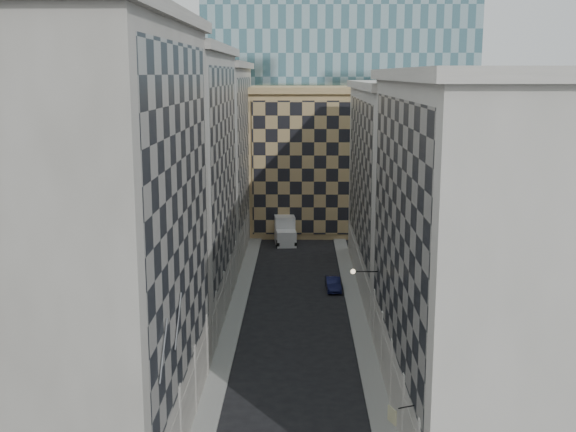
# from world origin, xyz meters

# --- Properties ---
(sidewalk_west) EXTENTS (1.50, 100.00, 0.15)m
(sidewalk_west) POSITION_xyz_m (-5.25, 30.00, 0.07)
(sidewalk_west) COLOR gray
(sidewalk_west) RESTS_ON ground
(sidewalk_east) EXTENTS (1.50, 100.00, 0.15)m
(sidewalk_east) POSITION_xyz_m (5.25, 30.00, 0.07)
(sidewalk_east) COLOR gray
(sidewalk_east) RESTS_ON ground
(bldg_left_a) EXTENTS (10.80, 22.80, 23.70)m
(bldg_left_a) POSITION_xyz_m (-10.88, 11.00, 11.82)
(bldg_left_a) COLOR gray
(bldg_left_a) RESTS_ON ground
(bldg_left_b) EXTENTS (10.80, 22.80, 22.70)m
(bldg_left_b) POSITION_xyz_m (-10.88, 33.00, 11.32)
(bldg_left_b) COLOR gray
(bldg_left_b) RESTS_ON ground
(bldg_left_c) EXTENTS (10.80, 22.80, 21.70)m
(bldg_left_c) POSITION_xyz_m (-10.88, 55.00, 10.83)
(bldg_left_c) COLOR gray
(bldg_left_c) RESTS_ON ground
(bldg_right_a) EXTENTS (10.80, 26.80, 20.70)m
(bldg_right_a) POSITION_xyz_m (10.88, 15.00, 10.32)
(bldg_right_a) COLOR #B4B0A5
(bldg_right_a) RESTS_ON ground
(bldg_right_b) EXTENTS (10.80, 28.80, 19.70)m
(bldg_right_b) POSITION_xyz_m (10.89, 42.00, 9.85)
(bldg_right_b) COLOR #B4B0A5
(bldg_right_b) RESTS_ON ground
(tan_block) EXTENTS (16.80, 14.80, 18.80)m
(tan_block) POSITION_xyz_m (2.00, 67.90, 9.44)
(tan_block) COLOR #A38C56
(tan_block) RESTS_ON ground
(church_tower) EXTENTS (7.20, 7.20, 51.50)m
(church_tower) POSITION_xyz_m (0.00, 82.00, 26.95)
(church_tower) COLOR #312A26
(church_tower) RESTS_ON ground
(flagpoles_left) EXTENTS (0.10, 6.33, 2.33)m
(flagpoles_left) POSITION_xyz_m (-5.90, 6.00, 8.00)
(flagpoles_left) COLOR gray
(flagpoles_left) RESTS_ON ground
(bracket_lamp) EXTENTS (1.98, 0.36, 0.36)m
(bracket_lamp) POSITION_xyz_m (4.38, 24.00, 6.20)
(bracket_lamp) COLOR black
(bracket_lamp) RESTS_ON ground
(box_truck) EXTENTS (3.01, 6.16, 3.26)m
(box_truck) POSITION_xyz_m (-1.56, 59.60, 1.42)
(box_truck) COLOR silver
(box_truck) RESTS_ON ground
(dark_car) EXTENTS (1.51, 3.90, 1.27)m
(dark_car) POSITION_xyz_m (3.50, 39.65, 0.63)
(dark_car) COLOR #0E1235
(dark_car) RESTS_ON ground
(shop_sign) EXTENTS (1.31, 0.76, 0.88)m
(shop_sign) POSITION_xyz_m (4.95, 6.16, 3.83)
(shop_sign) COLOR black
(shop_sign) RESTS_ON ground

